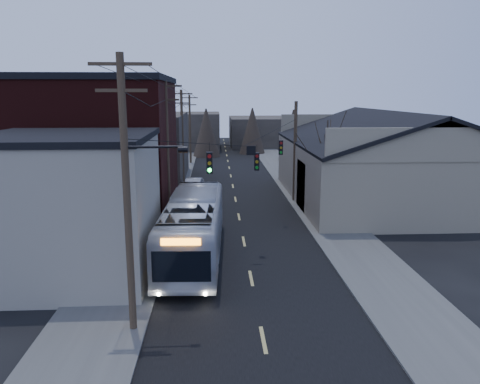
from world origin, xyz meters
name	(u,v)px	position (x,y,z in m)	size (l,w,h in m)	color
ground	(269,371)	(0.00, 0.00, 0.00)	(160.00, 160.00, 0.00)	black
road_surface	(234,190)	(0.00, 30.00, 0.01)	(9.00, 110.00, 0.02)	black
sidewalk_left	(166,190)	(-6.50, 30.00, 0.06)	(4.00, 110.00, 0.12)	#474744
sidewalk_right	(301,189)	(6.50, 30.00, 0.06)	(4.00, 110.00, 0.12)	#474744
building_clapboard	(70,208)	(-9.00, 9.00, 3.50)	(8.00, 8.00, 7.00)	gray
building_brick	(100,152)	(-10.00, 20.00, 5.00)	(10.00, 12.00, 10.00)	black
building_left_far	(142,148)	(-9.50, 36.00, 3.50)	(9.00, 14.00, 7.00)	#322C28
warehouse	(387,170)	(13.00, 25.00, 2.70)	(16.16, 20.60, 7.73)	gray
building_far_left	(189,131)	(-6.00, 65.00, 3.00)	(10.00, 12.00, 6.00)	#322C28
building_far_right	(264,131)	(7.00, 70.00, 2.50)	(12.00, 14.00, 5.00)	#322C28
bare_tree	(326,169)	(6.50, 20.00, 3.60)	(0.40, 0.40, 7.20)	black
utility_lines	(198,146)	(-3.11, 24.14, 4.95)	(11.24, 45.28, 10.50)	#382B1E
bus	(193,227)	(-3.00, 11.30, 1.75)	(2.95, 12.59, 3.51)	silver
parked_car	(193,186)	(-3.80, 28.87, 0.68)	(1.43, 4.11, 1.35)	#A4A5AC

